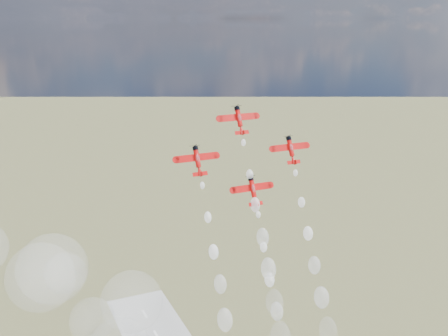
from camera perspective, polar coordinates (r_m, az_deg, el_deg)
name	(u,v)px	position (r m, az deg, el deg)	size (l,w,h in m)	color
plane_lead	(239,120)	(132.87, 1.66, 5.29)	(10.52, 5.29, 6.97)	red
plane_left	(197,160)	(125.96, -2.91, 0.86)	(10.52, 5.29, 6.97)	red
plane_right	(291,149)	(137.26, 7.29, 2.02)	(10.52, 5.29, 6.97)	red
plane_slot	(253,190)	(129.92, 3.17, -2.43)	(10.52, 5.29, 6.97)	red
smoke_trail_lead	(278,323)	(130.92, 5.94, -16.46)	(5.10, 27.98, 53.27)	white
drifted_smoke_cloud	(18,319)	(143.00, -21.55, -15.06)	(68.39, 35.83, 54.59)	white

